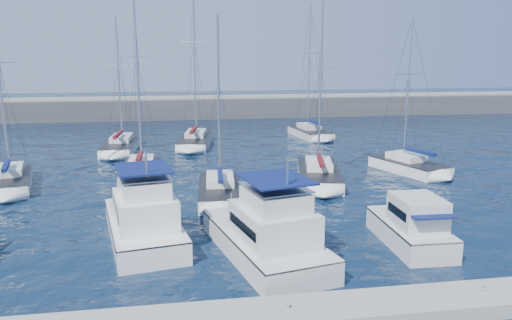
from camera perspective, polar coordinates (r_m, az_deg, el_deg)
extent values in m
plane|color=black|center=(29.60, -1.21, -7.52)|extent=(220.00, 220.00, 0.00)
cube|color=#424244|center=(80.21, -6.52, 5.57)|extent=(160.00, 6.00, 4.00)
cube|color=gray|center=(79.99, -6.56, 7.14)|extent=(160.00, 1.20, 0.50)
cube|color=gray|center=(19.58, 3.58, -17.35)|extent=(40.00, 2.20, 0.60)
cylinder|color=silver|center=(19.38, 3.60, -16.25)|extent=(0.16, 0.16, 0.25)
cylinder|color=silver|center=(22.41, 24.55, -13.30)|extent=(0.16, 0.16, 0.25)
cube|color=white|center=(28.10, -12.70, -8.04)|extent=(4.97, 9.21, 1.60)
cube|color=#262628|center=(27.86, -12.78, -6.59)|extent=(5.04, 9.22, 0.08)
cube|color=white|center=(26.59, -12.57, -5.56)|extent=(3.62, 4.51, 1.60)
cube|color=black|center=(26.57, -12.58, -5.39)|extent=(3.53, 3.72, 0.45)
cube|color=white|center=(26.05, -12.64, -3.06)|extent=(2.82, 3.21, 0.90)
cube|color=#0D184E|center=(25.82, -12.74, -0.92)|extent=(3.18, 3.66, 0.08)
cube|color=silver|center=(25.41, 0.95, -9.93)|extent=(5.60, 9.71, 1.60)
cube|color=#262628|center=(25.14, 0.95, -8.34)|extent=(5.67, 9.72, 0.08)
cube|color=silver|center=(23.89, 2.01, -7.29)|extent=(3.99, 4.81, 1.60)
cube|color=black|center=(23.87, 2.01, -7.11)|extent=(3.87, 4.00, 0.45)
cube|color=silver|center=(23.34, 2.23, -4.54)|extent=(3.10, 3.44, 0.90)
cube|color=#0D184E|center=(23.07, 2.25, -2.16)|extent=(3.50, 3.92, 0.08)
cube|color=silver|center=(27.99, 17.12, -8.38)|extent=(2.78, 6.06, 1.60)
cube|color=#262628|center=(27.74, 17.22, -6.92)|extent=(2.83, 6.06, 0.08)
cube|color=silver|center=(26.86, 17.98, -5.69)|extent=(2.29, 2.84, 1.60)
cube|color=black|center=(26.84, 17.99, -5.53)|extent=(2.32, 2.29, 0.45)
cube|color=#0D184E|center=(25.84, 19.06, -5.76)|extent=(2.14, 1.89, 0.07)
cube|color=white|center=(42.17, -26.34, -2.41)|extent=(4.67, 8.52, 1.30)
cube|color=#262628|center=(42.03, -26.42, -1.58)|extent=(4.73, 8.53, 0.06)
cube|color=white|center=(42.45, -26.41, -1.01)|extent=(2.67, 3.86, 0.55)
cylinder|color=silver|center=(41.91, -27.24, 8.10)|extent=(0.18, 0.18, 13.09)
cylinder|color=silver|center=(40.67, -26.65, -0.76)|extent=(0.99, 3.96, 0.12)
cube|color=#0D184E|center=(40.54, -26.68, -0.58)|extent=(1.12, 3.62, 0.28)
cube|color=silver|center=(41.98, -12.95, -1.51)|extent=(3.08, 7.56, 1.30)
cube|color=#262628|center=(41.84, -12.99, -0.67)|extent=(3.14, 7.56, 0.06)
cube|color=silver|center=(42.23, -12.97, -0.11)|extent=(1.98, 3.31, 0.55)
cylinder|color=silver|center=(41.65, -13.41, 9.54)|extent=(0.18, 0.18, 13.76)
cylinder|color=silver|center=(40.56, -13.16, 0.18)|extent=(0.16, 3.77, 0.12)
cube|color=#571115|center=(40.43, -13.18, 0.36)|extent=(0.38, 3.39, 0.28)
cube|color=white|center=(35.09, -4.11, -3.89)|extent=(3.48, 7.98, 1.30)
cube|color=#262628|center=(34.92, -4.12, -2.89)|extent=(3.54, 7.98, 0.06)
cube|color=white|center=(35.31, -4.14, -2.19)|extent=(2.14, 3.54, 0.55)
cylinder|color=silver|center=(34.65, -4.29, 7.12)|extent=(0.18, 0.18, 11.02)
cylinder|color=silver|center=(33.57, -4.11, -1.97)|extent=(0.41, 3.89, 0.12)
cube|color=#0D184E|center=(33.44, -4.11, -1.76)|extent=(0.61, 3.52, 0.28)
cube|color=white|center=(40.10, 7.18, -1.93)|extent=(5.02, 9.49, 1.30)
cube|color=#262628|center=(39.95, 7.20, -1.05)|extent=(5.08, 9.51, 0.06)
cube|color=white|center=(40.43, 7.17, -0.43)|extent=(2.84, 4.30, 0.55)
cylinder|color=silver|center=(39.89, 7.38, 8.70)|extent=(0.18, 0.18, 12.41)
cylinder|color=silver|center=(38.44, 7.37, -0.24)|extent=(1.11, 4.43, 0.12)
cube|color=#571115|center=(38.31, 7.38, -0.06)|extent=(1.24, 4.04, 0.28)
cube|color=white|center=(44.67, 17.07, -0.93)|extent=(5.06, 7.56, 1.30)
cube|color=#262628|center=(44.53, 17.12, -0.14)|extent=(5.12, 7.57, 0.06)
cube|color=white|center=(44.77, 16.76, 0.36)|extent=(2.82, 3.51, 0.55)
cylinder|color=silver|center=(44.20, 16.98, 7.91)|extent=(0.18, 0.18, 11.35)
cylinder|color=silver|center=(43.65, 18.16, 0.72)|extent=(1.22, 3.34, 0.12)
cube|color=#0D184E|center=(43.56, 18.26, 0.89)|extent=(1.33, 3.08, 0.28)
cube|color=white|center=(53.99, -15.15, 1.36)|extent=(3.52, 9.35, 1.30)
cube|color=#262628|center=(53.89, -15.18, 2.02)|extent=(3.58, 9.35, 0.06)
cube|color=white|center=(54.39, -15.11, 2.45)|extent=(2.18, 4.13, 0.55)
cylinder|color=silver|center=(54.09, -15.42, 9.06)|extent=(0.18, 0.18, 12.11)
cylinder|color=silver|center=(52.40, -15.47, 2.69)|extent=(0.38, 4.59, 0.12)
cube|color=#571115|center=(52.28, -15.49, 2.84)|extent=(0.59, 4.15, 0.28)
cube|color=silver|center=(55.67, -6.93, 2.00)|extent=(4.53, 9.77, 1.30)
cube|color=#262628|center=(55.56, -6.94, 2.64)|extent=(4.59, 9.78, 0.06)
cube|color=silver|center=(56.09, -6.89, 3.06)|extent=(2.63, 4.38, 0.55)
cylinder|color=silver|center=(55.77, -7.06, 11.58)|extent=(0.18, 0.18, 16.22)
cylinder|color=silver|center=(54.05, -7.14, 3.31)|extent=(0.85, 4.66, 0.12)
cube|color=#571115|center=(53.93, -7.15, 3.45)|extent=(1.00, 4.23, 0.28)
cube|color=silver|center=(61.09, 6.20, 2.91)|extent=(3.86, 8.22, 1.30)
cube|color=#262628|center=(61.00, 6.21, 3.49)|extent=(3.92, 8.22, 0.06)
cube|color=silver|center=(61.41, 6.05, 3.86)|extent=(2.32, 3.67, 0.55)
cylinder|color=silver|center=(61.09, 6.10, 10.73)|extent=(0.18, 0.18, 14.29)
cylinder|color=silver|center=(59.78, 6.65, 4.15)|extent=(0.56, 3.96, 0.12)
cube|color=#0D184E|center=(59.67, 6.69, 4.28)|extent=(0.74, 3.59, 0.28)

